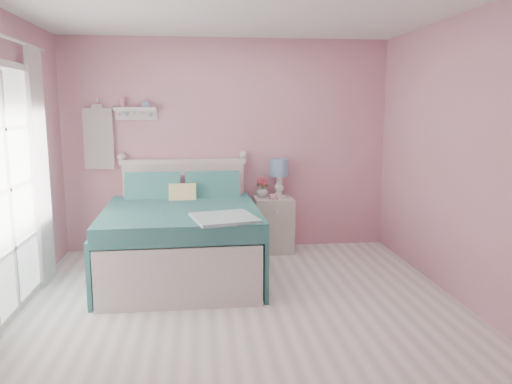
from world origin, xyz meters
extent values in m
plane|color=beige|center=(0.00, 0.00, 0.00)|extent=(4.50, 4.50, 0.00)
plane|color=#CD8288|center=(0.00, 2.25, 1.30)|extent=(4.00, 0.00, 4.00)
plane|color=#CD8288|center=(0.00, -2.25, 1.30)|extent=(4.00, 0.00, 4.00)
plane|color=#CD8288|center=(2.00, 0.00, 1.30)|extent=(0.00, 4.50, 4.50)
cube|color=silver|center=(-0.55, 1.23, 0.21)|extent=(1.49, 1.93, 0.41)
cube|color=silver|center=(-0.55, 1.23, 0.49)|extent=(1.42, 1.87, 0.16)
cube|color=silver|center=(-0.55, 2.19, 0.54)|extent=(1.48, 0.07, 1.08)
cube|color=silver|center=(-0.55, 2.19, 1.11)|extent=(1.54, 0.09, 0.06)
cube|color=silver|center=(-0.55, 0.28, 0.28)|extent=(1.48, 0.06, 0.56)
cube|color=#327E76|center=(-0.55, 1.08, 0.66)|extent=(1.60, 1.68, 0.18)
cube|color=pink|center=(-0.89, 1.87, 0.77)|extent=(0.69, 0.29, 0.43)
cube|color=pink|center=(-0.21, 1.87, 0.77)|extent=(0.69, 0.29, 0.43)
cube|color=#CCBC59|center=(-0.55, 1.59, 0.77)|extent=(0.31, 0.23, 0.31)
cube|color=beige|center=(0.54, 2.00, 0.34)|extent=(0.47, 0.44, 0.68)
cube|color=silver|center=(0.54, 1.80, 0.55)|extent=(0.41, 0.02, 0.16)
sphere|color=white|center=(0.54, 1.77, 0.55)|extent=(0.03, 0.03, 0.03)
cylinder|color=white|center=(0.62, 2.09, 0.69)|extent=(0.15, 0.15, 0.02)
cylinder|color=white|center=(0.62, 2.09, 0.81)|extent=(0.07, 0.07, 0.26)
cylinder|color=#7596C3|center=(0.62, 2.09, 1.04)|extent=(0.23, 0.23, 0.21)
imported|color=silver|center=(0.41, 2.06, 0.75)|extent=(0.17, 0.17, 0.15)
imported|color=pink|center=(0.51, 1.87, 0.71)|extent=(0.12, 0.12, 0.08)
sphere|color=#C1414F|center=(0.41, 2.06, 0.90)|extent=(0.06, 0.06, 0.06)
sphere|color=#C1414F|center=(0.45, 2.08, 0.86)|extent=(0.06, 0.06, 0.06)
sphere|color=#C1414F|center=(0.37, 2.07, 0.87)|extent=(0.06, 0.06, 0.06)
sphere|color=#C1414F|center=(0.43, 2.03, 0.84)|extent=(0.06, 0.06, 0.06)
sphere|color=#C1414F|center=(0.38, 2.04, 0.85)|extent=(0.06, 0.06, 0.06)
cube|color=silver|center=(-1.10, 2.17, 1.75)|extent=(0.50, 0.14, 0.04)
cube|color=silver|center=(-1.10, 2.23, 1.68)|extent=(0.50, 0.03, 0.12)
cylinder|color=#D18C99|center=(-1.25, 2.17, 1.82)|extent=(0.06, 0.06, 0.10)
cube|color=#7596C3|center=(-0.98, 2.17, 1.80)|extent=(0.08, 0.06, 0.07)
cube|color=white|center=(-1.55, 2.18, 1.40)|extent=(0.34, 0.03, 0.72)
cube|color=silver|center=(-1.97, 0.40, 0.03)|extent=(0.04, 1.32, 0.06)
cube|color=silver|center=(-1.97, 1.03, 1.05)|extent=(0.04, 0.06, 2.10)
cube|color=white|center=(-1.97, 0.40, 1.08)|extent=(0.02, 1.20, 2.04)
cube|color=white|center=(-1.92, 1.14, 1.18)|extent=(0.04, 0.40, 2.32)
camera|label=1|loc=(-0.36, -3.96, 1.77)|focal=35.00mm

